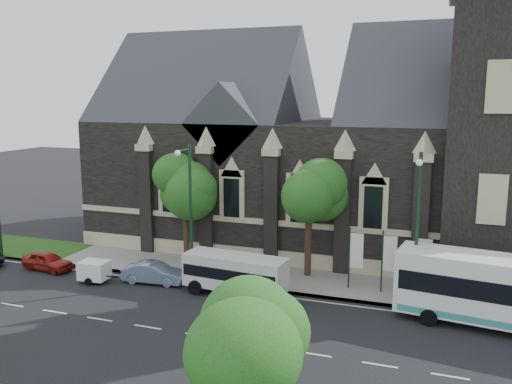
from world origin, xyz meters
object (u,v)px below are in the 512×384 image
at_px(street_lamp_near, 417,222).
at_px(box_trailer, 94,270).
at_px(car_far_red, 47,261).
at_px(shuttle_bus, 236,272).
at_px(sedan, 154,273).
at_px(banner_flag_center, 387,257).
at_px(tree_walk_right, 313,192).
at_px(banner_flag_right, 421,260).
at_px(street_lamp_mid, 189,205).
at_px(tree_walk_left, 189,185).
at_px(tree_park_east, 250,352).
at_px(banner_flag_left, 354,254).

bearing_deg(street_lamp_near, box_trailer, -173.70).
bearing_deg(car_far_red, street_lamp_near, -81.06).
relative_size(street_lamp_near, shuttle_bus, 1.38).
height_order(street_lamp_near, sedan, street_lamp_near).
bearing_deg(banner_flag_center, street_lamp_near, -48.07).
relative_size(tree_walk_right, banner_flag_right, 1.95).
xyz_separation_m(shuttle_bus, box_trailer, (-9.52, -1.00, -0.64)).
bearing_deg(shuttle_bus, banner_flag_center, 24.87).
bearing_deg(box_trailer, street_lamp_mid, 17.40).
relative_size(banner_flag_center, box_trailer, 1.51).
bearing_deg(banner_flag_right, sedan, -169.91).
distance_m(street_lamp_near, box_trailer, 20.46).
xyz_separation_m(tree_walk_right, banner_flag_center, (5.08, -1.71, -3.43)).
relative_size(tree_walk_left, box_trailer, 2.88).
xyz_separation_m(tree_walk_right, sedan, (-9.35, -4.64, -5.14)).
bearing_deg(shuttle_bus, street_lamp_mid, 167.01).
bearing_deg(sedan, tree_walk_right, -69.67).
bearing_deg(tree_walk_right, banner_flag_right, -13.60).
xyz_separation_m(street_lamp_near, street_lamp_mid, (-14.00, 0.00, 0.00)).
bearing_deg(sedan, car_far_red, 85.37).
bearing_deg(sedan, tree_park_east, -147.38).
height_order(tree_park_east, shuttle_bus, tree_park_east).
xyz_separation_m(shuttle_bus, sedan, (-5.78, 0.17, -0.75)).
relative_size(tree_walk_right, street_lamp_mid, 0.87).
distance_m(tree_walk_right, shuttle_bus, 7.42).
bearing_deg(banner_flag_center, banner_flag_right, 0.00).
distance_m(tree_walk_right, street_lamp_near, 7.72).
xyz_separation_m(banner_flag_left, banner_flag_right, (4.00, 0.00, 0.00)).
bearing_deg(shuttle_bus, tree_park_east, -61.63).
relative_size(box_trailer, car_far_red, 0.70).
bearing_deg(banner_flag_right, street_lamp_near, -98.56).
distance_m(banner_flag_left, shuttle_bus, 7.39).
distance_m(banner_flag_center, sedan, 14.82).
bearing_deg(street_lamp_near, banner_flag_center, 131.93).
xyz_separation_m(tree_walk_left, street_lamp_mid, (1.80, -3.61, -0.62)).
height_order(tree_walk_right, car_far_red, tree_walk_right).
distance_m(street_lamp_mid, banner_flag_right, 14.67).
bearing_deg(banner_flag_left, banner_flag_center, 0.00).
relative_size(tree_park_east, tree_walk_left, 0.82).
distance_m(tree_park_east, shuttle_bus, 16.87).
distance_m(tree_walk_left, sedan, 6.86).
relative_size(banner_flag_left, car_far_red, 1.05).
bearing_deg(shuttle_bus, street_lamp_near, 11.71).
relative_size(tree_park_east, banner_flag_left, 1.57).
relative_size(shuttle_bus, sedan, 1.58).
bearing_deg(banner_flag_left, street_lamp_near, -27.18).
xyz_separation_m(banner_flag_center, shuttle_bus, (-8.64, -3.10, -0.95)).
xyz_separation_m(shuttle_bus, car_far_red, (-14.12, -0.03, -0.78)).
xyz_separation_m(tree_walk_left, sedan, (-0.34, -4.63, -5.05)).
bearing_deg(car_far_red, banner_flag_right, -76.72).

